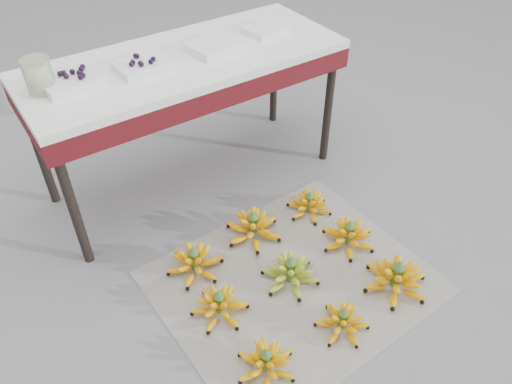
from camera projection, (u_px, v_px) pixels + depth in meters
ground at (295, 279)px, 2.46m from camera, size 60.00×60.00×0.00m
newspaper_mat at (293, 282)px, 2.45m from camera, size 1.28×1.09×0.01m
bunch_front_left at (266, 363)px, 2.05m from camera, size 0.27×0.27×0.15m
bunch_front_center at (342, 322)px, 2.21m from camera, size 0.31×0.31×0.15m
bunch_front_right at (396, 278)px, 2.38m from camera, size 0.40×0.40×0.19m
bunch_mid_left at (220, 305)px, 2.27m from camera, size 0.32×0.32×0.16m
bunch_mid_center at (290, 273)px, 2.41m from camera, size 0.32×0.32×0.17m
bunch_mid_right at (348, 236)px, 2.60m from camera, size 0.33×0.33×0.17m
bunch_back_left at (195, 262)px, 2.46m from camera, size 0.35×0.35×0.17m
bunch_back_center at (253, 227)px, 2.64m from camera, size 0.39×0.39×0.18m
bunch_back_right at (309, 205)px, 2.79m from camera, size 0.28×0.28×0.15m
vendor_table at (186, 72)px, 2.61m from camera, size 1.67×0.67×0.80m
tray_far_left at (72, 81)px, 2.30m from camera, size 0.29×0.22×0.07m
tray_left at (143, 65)px, 2.42m from camera, size 0.27×0.20×0.07m
tray_right at (215, 46)px, 2.59m from camera, size 0.30×0.24×0.04m
tray_far_right at (266, 29)px, 2.76m from camera, size 0.25×0.20×0.04m
glass_jar at (39, 76)px, 2.22m from camera, size 0.14×0.14×0.16m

